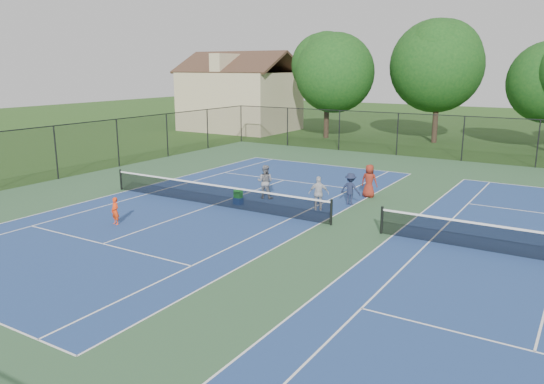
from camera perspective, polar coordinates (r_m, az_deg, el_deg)
The scene contains 14 objects.
ground at distance 20.96m, azimuth 8.95°, elevation -3.99°, with size 140.00×140.00×0.00m, color #234716.
court_pad at distance 20.96m, azimuth 8.96°, elevation -3.98°, with size 36.00×36.00×0.01m, color #325A3C.
tennis_court_left at distance 24.37m, azimuth -6.36°, elevation -1.20°, with size 12.00×23.83×1.07m.
perimeter_fence at distance 20.55m, azimuth 9.12°, elevation 0.28°, with size 36.08×36.08×3.02m.
tree_back_a at distance 47.26m, azimuth 6.00°, elevation 13.10°, with size 6.80×6.80×9.15m.
tree_back_b at distance 46.02m, azimuth 17.57°, elevation 13.26°, with size 7.60×7.60×10.03m.
clapboard_house at distance 53.30m, azimuth -3.46°, elevation 10.00°, with size 10.80×8.10×7.65m.
child_player at distance 22.10m, azimuth -16.51°, elevation -1.97°, with size 0.41×0.27×1.12m, color #FC3C10.
instructor at distance 25.33m, azimuth -0.75°, elevation 1.11°, with size 0.80×0.62×1.64m, color gray.
bystander_a at distance 23.33m, azimuth 5.05°, elevation -0.15°, with size 0.89×0.37×1.52m, color silver.
bystander_b at distance 24.45m, azimuth 8.44°, elevation 0.32°, with size 0.95×0.55×1.48m, color #1C233D.
bystander_c at distance 25.98m, azimuth 10.42°, elevation 1.18°, with size 0.79×0.51×1.61m, color maroon.
ball_crate at distance 24.41m, azimuth -3.65°, elevation -0.98°, with size 0.40×0.28×0.32m, color navy.
ball_hopper at distance 24.32m, azimuth -3.66°, elevation -0.18°, with size 0.34×0.27×0.38m, color green.
Camera 1 is at (7.62, -18.52, 6.19)m, focal length 35.00 mm.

